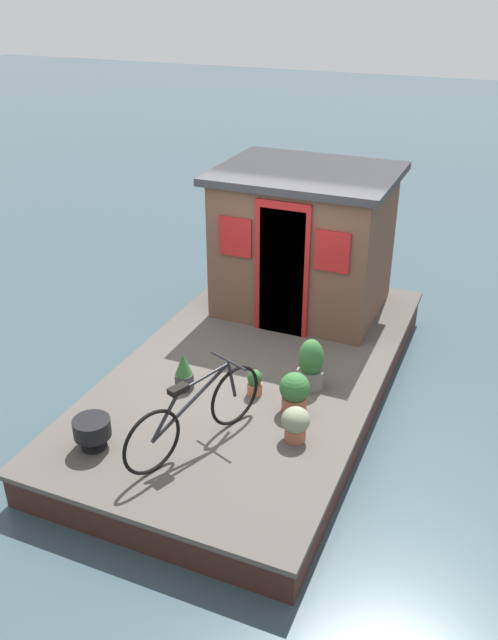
# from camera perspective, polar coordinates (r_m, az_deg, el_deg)

# --- Properties ---
(ground_plane) EXTENTS (60.00, 60.00, 0.00)m
(ground_plane) POSITION_cam_1_polar(r_m,az_deg,el_deg) (8.40, 0.53, -6.39)
(ground_plane) COLOR #384C54
(houseboat_deck) EXTENTS (5.69, 3.06, 0.45)m
(houseboat_deck) POSITION_cam_1_polar(r_m,az_deg,el_deg) (8.28, 0.54, -5.09)
(houseboat_deck) COLOR #4C4742
(houseboat_deck) RESTS_ON ground_plane
(houseboat_cabin) EXTENTS (1.90, 2.35, 1.97)m
(houseboat_cabin) POSITION_cam_1_polar(r_m,az_deg,el_deg) (9.19, 4.74, 6.81)
(houseboat_cabin) COLOR brown
(houseboat_cabin) RESTS_ON houseboat_deck
(bicycle) EXTENTS (1.65, 0.75, 0.81)m
(bicycle) POSITION_cam_1_polar(r_m,az_deg,el_deg) (6.65, -4.61, -8.08)
(bicycle) COLOR black
(bicycle) RESTS_ON houseboat_deck
(potted_plant_lavender) EXTENTS (0.33, 0.33, 0.46)m
(potted_plant_lavender) POSITION_cam_1_polar(r_m,az_deg,el_deg) (7.22, 3.92, -6.15)
(potted_plant_lavender) COLOR #935138
(potted_plant_lavender) RESTS_ON houseboat_deck
(potted_plant_ivy) EXTENTS (0.17, 0.17, 0.32)m
(potted_plant_ivy) POSITION_cam_1_polar(r_m,az_deg,el_deg) (7.51, 0.49, -5.40)
(potted_plant_ivy) COLOR #B2603D
(potted_plant_ivy) RESTS_ON houseboat_deck
(potted_plant_succulent) EXTENTS (0.31, 0.31, 0.61)m
(potted_plant_succulent) POSITION_cam_1_polar(r_m,az_deg,el_deg) (7.61, 5.31, -3.89)
(potted_plant_succulent) COLOR slate
(potted_plant_succulent) RESTS_ON houseboat_deck
(potted_plant_basil) EXTENTS (0.22, 0.22, 0.46)m
(potted_plant_basil) POSITION_cam_1_polar(r_m,az_deg,el_deg) (7.62, -5.60, -4.47)
(potted_plant_basil) COLOR #38383D
(potted_plant_basil) RESTS_ON houseboat_deck
(potted_plant_fern) EXTENTS (0.30, 0.30, 0.37)m
(potted_plant_fern) POSITION_cam_1_polar(r_m,az_deg,el_deg) (6.83, 4.01, -8.81)
(potted_plant_fern) COLOR #935138
(potted_plant_fern) RESTS_ON houseboat_deck
(charcoal_grill) EXTENTS (0.38, 0.38, 0.33)m
(charcoal_grill) POSITION_cam_1_polar(r_m,az_deg,el_deg) (6.88, -13.31, -9.06)
(charcoal_grill) COLOR black
(charcoal_grill) RESTS_ON houseboat_deck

